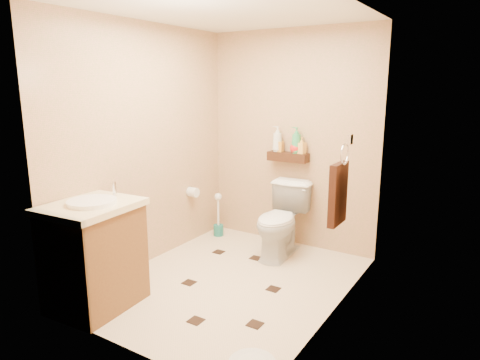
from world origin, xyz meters
The scene contains 18 objects.
ground centered at (0.00, 0.00, 0.00)m, with size 2.50×2.50×0.00m, color beige.
wall_back centered at (0.00, 1.25, 1.20)m, with size 2.00×0.04×2.40m, color tan.
wall_front centered at (0.00, -1.25, 1.20)m, with size 2.00×0.04×2.40m, color tan.
wall_left centered at (-1.00, 0.00, 1.20)m, with size 0.04×2.50×2.40m, color tan.
wall_right centered at (1.00, 0.00, 1.20)m, with size 0.04×2.50×2.40m, color tan.
ceiling centered at (0.00, 0.00, 2.40)m, with size 2.00×2.50×0.02m, color silver.
wall_shelf centered at (0.00, 1.17, 1.02)m, with size 0.46×0.14×0.10m, color #3C1F10.
floor_accents centered at (0.04, -0.04, 0.00)m, with size 1.18×1.43×0.01m.
toilet centered at (0.10, 0.83, 0.39)m, with size 0.44×0.76×0.78m, color white.
vanity centered at (-0.70, -0.95, 0.46)m, with size 0.65×0.77×1.02m.
toilet_brush centered at (-0.82, 0.98, 0.19)m, with size 0.12×0.12×0.53m.
towel_ring centered at (0.91, 0.25, 0.95)m, with size 0.12×0.30×0.76m.
toilet_paper centered at (-0.94, 0.65, 0.60)m, with size 0.12×0.11×0.12m.
bottle_a centered at (-0.13, 1.17, 1.21)m, with size 0.11×0.11×0.29m, color silver.
bottle_b centered at (-0.11, 1.17, 1.16)m, with size 0.08×0.08×0.18m, color gold.
bottle_c centered at (0.09, 1.17, 1.15)m, with size 0.12×0.12×0.16m, color red.
bottle_d centered at (0.10, 1.17, 1.21)m, with size 0.11×0.11×0.29m, color #32985A.
bottle_e centered at (0.16, 1.17, 1.16)m, with size 0.08×0.08×0.18m, color gold.
Camera 1 is at (2.05, -3.08, 1.80)m, focal length 32.00 mm.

